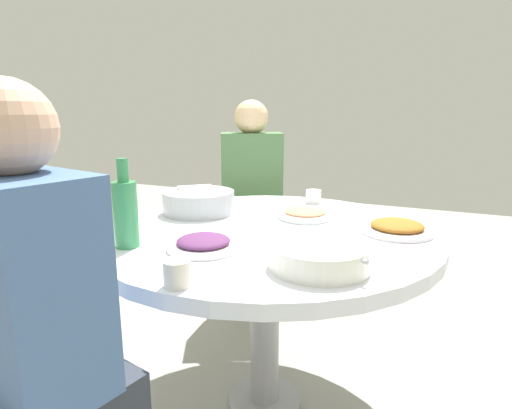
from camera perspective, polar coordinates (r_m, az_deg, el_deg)
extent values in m
plane|color=#9A9B90|center=(1.88, 1.15, -25.53)|extent=(8.00, 8.00, 0.00)
cylinder|color=#99999E|center=(1.87, 1.15, -25.17)|extent=(0.29, 0.29, 0.03)
cylinder|color=#99999E|center=(1.68, 1.20, -15.76)|extent=(0.11, 0.11, 0.67)
cylinder|color=silver|center=(1.55, 1.26, -4.09)|extent=(1.24, 1.24, 0.04)
cylinder|color=#B2B5BA|center=(1.78, -7.83, 0.34)|extent=(0.30, 0.30, 0.09)
ellipsoid|color=white|center=(1.78, -7.84, 0.49)|extent=(0.25, 0.25, 0.10)
cube|color=white|center=(1.85, -8.34, 2.40)|extent=(0.15, 0.14, 0.01)
cylinder|color=white|center=(1.17, 8.68, -6.93)|extent=(0.28, 0.28, 0.07)
cylinder|color=black|center=(1.17, 8.67, -7.22)|extent=(0.25, 0.25, 0.05)
cylinder|color=silver|center=(1.16, 8.72, -5.81)|extent=(0.28, 0.14, 0.01)
cylinder|color=white|center=(1.56, 18.68, -3.40)|extent=(0.25, 0.25, 0.02)
ellipsoid|color=#9B5F1E|center=(1.56, 18.73, -2.71)|extent=(0.18, 0.18, 0.04)
cylinder|color=white|center=(1.70, 6.70, -1.50)|extent=(0.22, 0.22, 0.02)
ellipsoid|color=tan|center=(1.69, 6.71, -1.01)|extent=(0.17, 0.17, 0.03)
cylinder|color=white|center=(1.32, -7.19, -5.70)|extent=(0.23, 0.23, 0.02)
ellipsoid|color=#5B2C5A|center=(1.32, -7.21, -4.96)|extent=(0.17, 0.17, 0.04)
cylinder|color=#389155|center=(1.37, -17.37, -1.34)|extent=(0.08, 0.08, 0.21)
cylinder|color=#389155|center=(1.35, -17.76, 4.49)|extent=(0.03, 0.03, 0.07)
cylinder|color=white|center=(1.98, 7.85, 1.09)|extent=(0.07, 0.07, 0.06)
cylinder|color=beige|center=(1.06, -10.74, -9.20)|extent=(0.07, 0.07, 0.07)
cylinder|color=brown|center=(2.53, -0.59, -8.92)|extent=(0.31, 0.31, 0.47)
cube|color=#2D333D|center=(2.44, -0.61, -2.50)|extent=(0.44, 0.45, 0.12)
cube|color=#4B7245|center=(2.38, -0.62, 4.24)|extent=(0.39, 0.34, 0.46)
sphere|color=beige|center=(2.36, -0.64, 11.85)|extent=(0.19, 0.19, 0.19)
cube|color=#2D333D|center=(1.12, -27.29, -23.57)|extent=(0.38, 0.40, 0.12)
cube|color=#476599|center=(0.98, -28.99, -9.63)|extent=(0.37, 0.27, 0.46)
sphere|color=tan|center=(0.92, -31.09, 8.95)|extent=(0.19, 0.19, 0.19)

